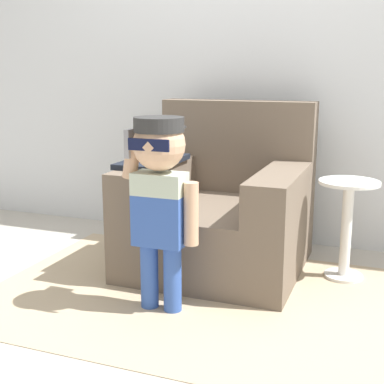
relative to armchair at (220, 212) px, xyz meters
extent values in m
plane|color=#ADA89E|center=(-0.01, -0.13, -0.32)|extent=(10.00, 10.00, 0.00)
cube|color=silver|center=(-0.01, 0.60, 0.98)|extent=(10.00, 0.05, 2.60)
cube|color=#6B5B4C|center=(0.00, -0.06, -0.13)|extent=(0.95, 0.94, 0.38)
cube|color=#6B5B4C|center=(0.00, 0.33, 0.34)|extent=(0.95, 0.17, 0.56)
cube|color=#6B5B4C|center=(-0.36, -0.14, 0.17)|extent=(0.22, 0.77, 0.22)
cube|color=#6B5B4C|center=(0.37, -0.14, 0.17)|extent=(0.22, 0.77, 0.22)
cube|color=black|center=(-0.36, -0.14, 0.30)|extent=(0.26, 0.51, 0.03)
cylinder|color=#3356AD|center=(-0.14, -0.68, -0.16)|extent=(0.09, 0.09, 0.33)
cylinder|color=#3356AD|center=(-0.02, -0.68, -0.16)|extent=(0.09, 0.09, 0.33)
cube|color=#3356AD|center=(-0.08, -0.68, 0.12)|extent=(0.24, 0.14, 0.24)
cube|color=#B7C6B2|center=(-0.08, -0.68, 0.29)|extent=(0.24, 0.14, 0.10)
sphere|color=tan|center=(-0.08, -0.68, 0.47)|extent=(0.24, 0.24, 0.24)
cylinder|color=#2D2D2D|center=(-0.08, -0.68, 0.56)|extent=(0.23, 0.23, 0.07)
cube|color=#2D2D2D|center=(-0.08, -0.57, 0.54)|extent=(0.14, 0.11, 0.01)
cube|color=#0F1433|center=(-0.08, -0.79, 0.49)|extent=(0.19, 0.01, 0.05)
cylinder|color=tan|center=(0.08, -0.68, 0.17)|extent=(0.07, 0.07, 0.29)
cylinder|color=tan|center=(-0.22, -0.68, 0.39)|extent=(0.10, 0.07, 0.17)
cube|color=gray|center=(-0.21, -0.70, 0.47)|extent=(0.02, 0.07, 0.13)
cylinder|color=white|center=(0.71, 0.04, -0.31)|extent=(0.21, 0.21, 0.02)
cylinder|color=white|center=(0.71, 0.04, -0.06)|extent=(0.06, 0.06, 0.53)
cylinder|color=white|center=(0.71, 0.04, 0.22)|extent=(0.32, 0.32, 0.02)
cube|color=tan|center=(-0.04, -0.49, -0.32)|extent=(1.97, 1.48, 0.01)
camera|label=1|loc=(0.91, -2.86, 0.80)|focal=50.00mm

